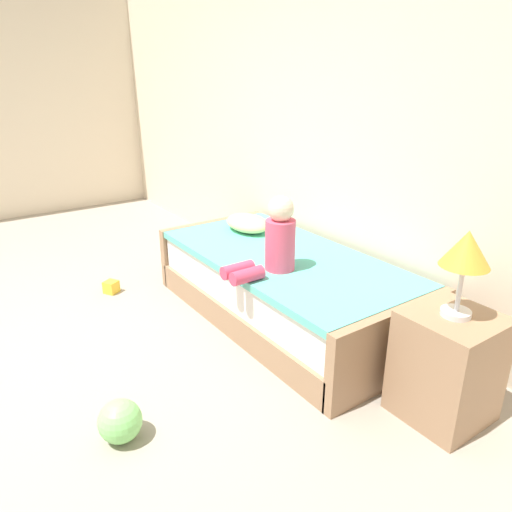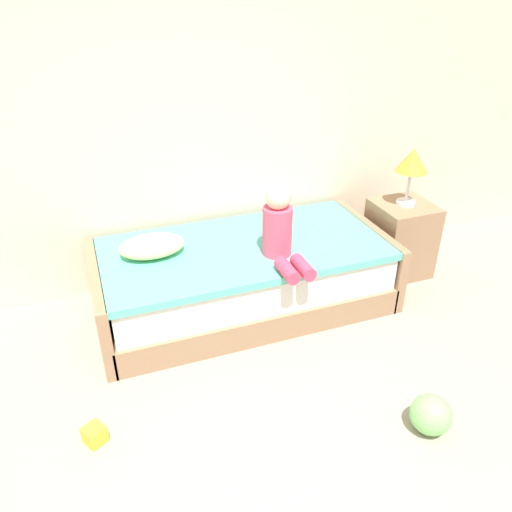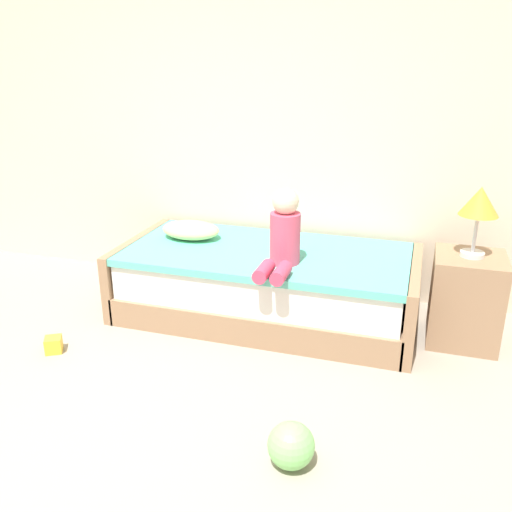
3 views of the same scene
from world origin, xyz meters
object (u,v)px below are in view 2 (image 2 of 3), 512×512
(toy_ball, at_px, (431,415))
(child_figure, at_px, (280,229))
(table_lamp, at_px, (412,163))
(bed, at_px, (244,276))
(toy_block, at_px, (95,435))
(nightstand, at_px, (400,238))
(pillow, at_px, (152,246))

(toy_ball, bearing_deg, child_figure, 106.71)
(table_lamp, distance_m, child_figure, 1.22)
(bed, height_order, toy_block, bed)
(nightstand, xyz_separation_m, pillow, (-1.97, 0.07, 0.26))
(pillow, distance_m, toy_block, 1.26)
(nightstand, distance_m, table_lamp, 0.64)
(nightstand, bearing_deg, toy_ball, -118.19)
(bed, height_order, table_lamp, table_lamp)
(bed, distance_m, pillow, 0.71)
(bed, bearing_deg, toy_ball, -69.46)
(bed, height_order, nightstand, nightstand)
(pillow, xyz_separation_m, toy_ball, (1.17, -1.57, -0.45))
(pillow, bearing_deg, toy_block, -117.66)
(bed, bearing_deg, child_figure, -52.12)
(nightstand, height_order, toy_block, nightstand)
(bed, bearing_deg, nightstand, 1.21)
(bed, xyz_separation_m, toy_ball, (0.55, -1.47, -0.13))
(child_figure, bearing_deg, bed, 127.88)
(nightstand, xyz_separation_m, toy_ball, (-0.80, -1.49, -0.19))
(child_figure, bearing_deg, toy_ball, -73.29)
(table_lamp, xyz_separation_m, toy_block, (-2.51, -0.95, -0.89))
(bed, relative_size, nightstand, 3.52)
(toy_block, bearing_deg, nightstand, 20.72)
(nightstand, height_order, table_lamp, table_lamp)
(toy_block, bearing_deg, child_figure, 27.39)
(table_lamp, relative_size, toy_block, 4.42)
(bed, xyz_separation_m, child_figure, (0.18, -0.23, 0.46))
(bed, relative_size, pillow, 4.80)
(bed, distance_m, table_lamp, 1.52)
(table_lamp, xyz_separation_m, child_figure, (-1.17, -0.26, -0.23))
(bed, height_order, toy_ball, bed)
(bed, xyz_separation_m, pillow, (-0.62, 0.10, 0.32))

